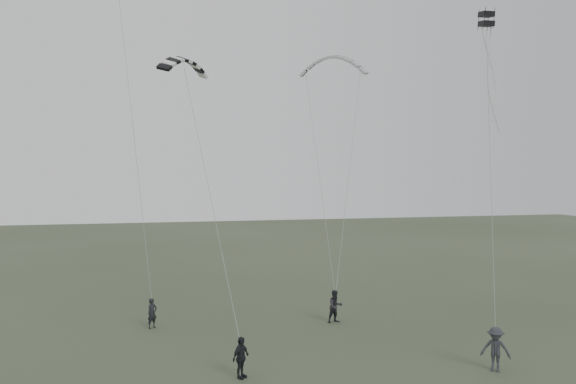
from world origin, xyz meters
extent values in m
plane|color=#37422A|center=(0.00, 0.00, 0.00)|extent=(140.00, 140.00, 0.00)
imported|color=black|center=(-5.49, 7.45, 0.77)|extent=(0.67, 0.63, 1.53)
imported|color=black|center=(3.99, 6.29, 0.86)|extent=(0.96, 0.82, 1.72)
imported|color=black|center=(-2.12, -0.56, 0.81)|extent=(0.95, 0.95, 1.62)
imported|color=#2D2D33|center=(7.94, -2.18, 0.89)|extent=(1.32, 1.22, 1.79)
camera|label=1|loc=(-5.35, -21.89, 7.99)|focal=35.00mm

